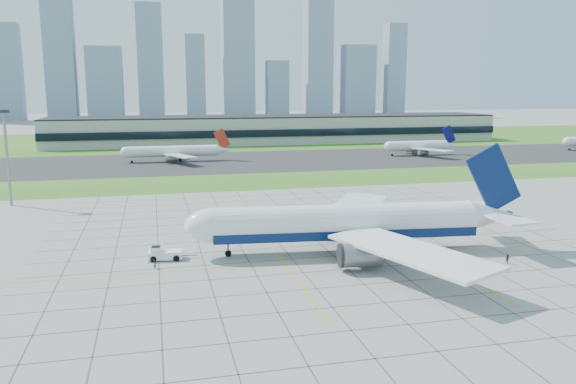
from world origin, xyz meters
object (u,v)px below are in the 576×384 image
pushback_tug (164,254)px  crew_near (155,264)px  crew_far (508,259)px  distant_jet_1 (174,151)px  distant_jet_2 (419,146)px  light_mast (6,146)px  airliner (348,223)px

pushback_tug → crew_near: pushback_tug is taller
pushback_tug → crew_far: size_ratio=5.31×
crew_far → distant_jet_1: size_ratio=0.04×
distant_jet_1 → distant_jet_2: same height
light_mast → pushback_tug: bearing=-56.9°
crew_far → pushback_tug: bearing=-176.7°
distant_jet_1 → distant_jet_2: bearing=-1.3°
distant_jet_1 → distant_jet_2: size_ratio=1.05×
crew_near → distant_jet_1: bearing=18.3°
distant_jet_1 → light_mast: bearing=-118.4°
light_mast → distant_jet_1: 98.26m
light_mast → crew_near: 76.46m
crew_near → light_mast: bearing=51.6°
light_mast → pushback_tug: light_mast is taller
light_mast → crew_near: (37.38, -64.91, -15.38)m
airliner → distant_jet_2: bearing=65.0°
airliner → distant_jet_2: 170.21m
airliner → crew_near: bearing=-170.9°
crew_near → crew_far: bearing=-79.1°
distant_jet_1 → crew_far: bearing=-72.1°
light_mast → crew_near: light_mast is taller
light_mast → crew_far: 126.14m
pushback_tug → airliner: bearing=0.7°
light_mast → distant_jet_1: (46.39, 85.83, -11.69)m
pushback_tug → crew_near: 5.40m
light_mast → airliner: bearing=-40.6°
crew_far → crew_near: bearing=-171.8°
airliner → pushback_tug: airliner is taller
airliner → crew_near: airliner is taller
crew_near → crew_far: crew_far is taller
crew_near → crew_far: 62.73m
pushback_tug → distant_jet_1: size_ratio=0.20×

